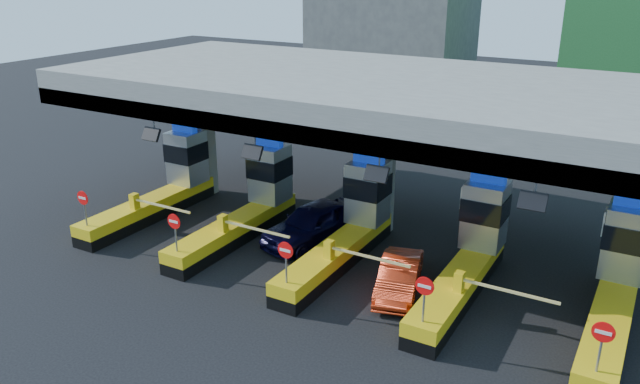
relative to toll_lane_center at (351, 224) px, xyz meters
The scene contains 9 objects.
ground 1.42m from the toll_lane_center, 90.42° to the right, with size 120.00×120.00×0.00m, color black.
toll_canopy 5.40m from the toll_lane_center, 90.02° to the left, with size 28.00×12.09×7.00m.
toll_lane_far_left 10.00m from the toll_lane_center, behind, with size 4.43×8.00×4.16m.
toll_lane_left 5.00m from the toll_lane_center, behind, with size 4.43×8.00×4.16m.
toll_lane_center is the anchor object (origin of this frame).
toll_lane_right 5.00m from the toll_lane_center, ahead, with size 4.43×8.00×4.16m.
toll_lane_far_right 10.00m from the toll_lane_center, ahead, with size 4.43×8.00×4.16m.
van 2.11m from the toll_lane_center, 169.40° to the left, with size 2.04×5.07×1.73m, color black.
red_car 3.62m from the toll_lane_center, 33.00° to the right, with size 1.37×3.93×1.29m, color #B9280E.
Camera 1 is at (10.55, -20.63, 11.45)m, focal length 35.00 mm.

